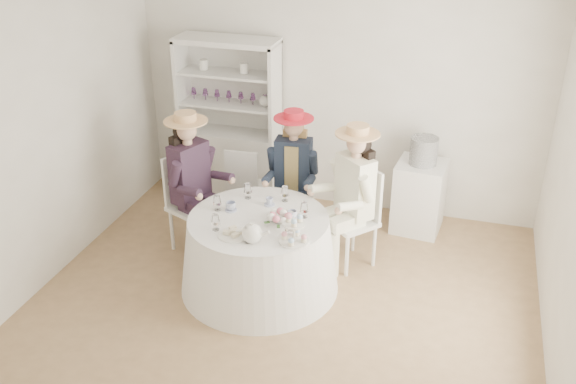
# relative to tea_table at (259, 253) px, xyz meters

# --- Properties ---
(ground) EXTENTS (4.50, 4.50, 0.00)m
(ground) POSITION_rel_tea_table_xyz_m (0.28, -0.12, -0.36)
(ground) COLOR olive
(ground) RESTS_ON ground
(wall_back) EXTENTS (4.50, 0.00, 4.50)m
(wall_back) POSITION_rel_tea_table_xyz_m (0.28, 1.88, 0.99)
(wall_back) COLOR silver
(wall_back) RESTS_ON ground
(wall_front) EXTENTS (4.50, 0.00, 4.50)m
(wall_front) POSITION_rel_tea_table_xyz_m (0.28, -2.12, 0.99)
(wall_front) COLOR silver
(wall_front) RESTS_ON ground
(wall_left) EXTENTS (0.00, 4.50, 4.50)m
(wall_left) POSITION_rel_tea_table_xyz_m (-1.97, -0.12, 0.99)
(wall_left) COLOR silver
(wall_left) RESTS_ON ground
(wall_right) EXTENTS (0.00, 4.50, 4.50)m
(wall_right) POSITION_rel_tea_table_xyz_m (2.53, -0.12, 0.99)
(wall_right) COLOR silver
(wall_right) RESTS_ON ground
(tea_table) EXTENTS (1.48, 1.48, 0.73)m
(tea_table) POSITION_rel_tea_table_xyz_m (0.00, 0.00, 0.00)
(tea_table) COLOR white
(tea_table) RESTS_ON ground
(hutch) EXTENTS (1.21, 0.62, 1.92)m
(hutch) POSITION_rel_tea_table_xyz_m (-0.90, 1.65, 0.32)
(hutch) COLOR silver
(hutch) RESTS_ON ground
(side_table) EXTENTS (0.55, 0.55, 0.78)m
(side_table) POSITION_rel_tea_table_xyz_m (1.29, 1.52, 0.02)
(side_table) COLOR silver
(side_table) RESTS_ON ground
(hatbox) EXTENTS (0.32, 0.32, 0.29)m
(hatbox) POSITION_rel_tea_table_xyz_m (1.29, 1.52, 0.56)
(hatbox) COLOR black
(hatbox) RESTS_ON side_table
(guest_left) EXTENTS (0.62, 0.56, 1.48)m
(guest_left) POSITION_rel_tea_table_xyz_m (-0.85, 0.45, 0.47)
(guest_left) COLOR silver
(guest_left) RESTS_ON ground
(guest_mid) EXTENTS (0.52, 0.54, 1.42)m
(guest_mid) POSITION_rel_tea_table_xyz_m (0.04, 0.97, 0.44)
(guest_mid) COLOR silver
(guest_mid) RESTS_ON ground
(guest_right) EXTENTS (0.61, 0.63, 1.47)m
(guest_right) POSITION_rel_tea_table_xyz_m (0.73, 0.63, 0.46)
(guest_right) COLOR silver
(guest_right) RESTS_ON ground
(spare_chair) EXTENTS (0.40, 0.40, 0.91)m
(spare_chair) POSITION_rel_tea_table_xyz_m (-0.53, 1.08, 0.13)
(spare_chair) COLOR silver
(spare_chair) RESTS_ON ground
(teacup_a) EXTENTS (0.12, 0.12, 0.08)m
(teacup_a) POSITION_rel_tea_table_xyz_m (-0.29, 0.07, 0.41)
(teacup_a) COLOR white
(teacup_a) RESTS_ON tea_table
(teacup_b) EXTENTS (0.09, 0.09, 0.07)m
(teacup_b) POSITION_rel_tea_table_xyz_m (0.02, 0.27, 0.40)
(teacup_b) COLOR white
(teacup_b) RESTS_ON tea_table
(teacup_c) EXTENTS (0.09, 0.09, 0.07)m
(teacup_c) POSITION_rel_tea_table_xyz_m (0.29, 0.08, 0.40)
(teacup_c) COLOR white
(teacup_c) RESTS_ON tea_table
(flower_bowl) EXTENTS (0.26, 0.26, 0.06)m
(flower_bowl) POSITION_rel_tea_table_xyz_m (0.20, 0.01, 0.40)
(flower_bowl) COLOR white
(flower_bowl) RESTS_ON tea_table
(flower_arrangement) EXTENTS (0.18, 0.18, 0.07)m
(flower_arrangement) POSITION_rel_tea_table_xyz_m (0.21, -0.07, 0.46)
(flower_arrangement) COLOR #DF6F87
(flower_arrangement) RESTS_ON tea_table
(table_teapot) EXTENTS (0.25, 0.18, 0.19)m
(table_teapot) POSITION_rel_tea_table_xyz_m (0.08, -0.39, 0.45)
(table_teapot) COLOR white
(table_teapot) RESTS_ON tea_table
(sandwich_plate) EXTENTS (0.27, 0.27, 0.06)m
(sandwich_plate) POSITION_rel_tea_table_xyz_m (-0.11, -0.34, 0.38)
(sandwich_plate) COLOR white
(sandwich_plate) RESTS_ON tea_table
(cupcake_stand) EXTENTS (0.26, 0.26, 0.24)m
(cupcake_stand) POSITION_rel_tea_table_xyz_m (0.42, -0.29, 0.46)
(cupcake_stand) COLOR white
(cupcake_stand) RESTS_ON tea_table
(stemware_set) EXTENTS (0.88, 0.88, 0.15)m
(stemware_set) POSITION_rel_tea_table_xyz_m (0.00, -0.00, 0.44)
(stemware_set) COLOR white
(stemware_set) RESTS_ON tea_table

